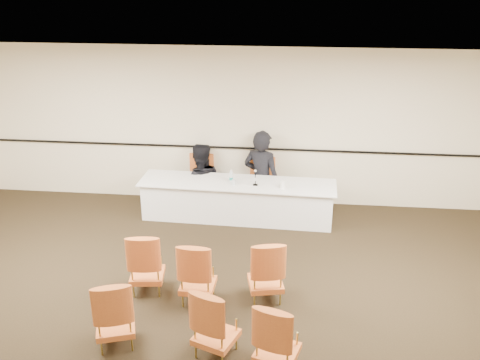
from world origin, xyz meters
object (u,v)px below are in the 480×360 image
aud_chair_front_left (146,261)px  aud_chair_front_mid (198,271)px  panelist_second (200,188)px  coffee_cup (283,185)px  panelist_main (261,180)px  water_bottle (231,176)px  aud_chair_back_left (114,311)px  panel_table (237,200)px  drinking_glass (234,182)px  panelist_second_chair (200,181)px  microphone (255,179)px  panelist_main_chair (261,184)px  aud_chair_back_right (278,336)px  aud_chair_back_mid (216,321)px  aud_chair_front_right (266,269)px

aud_chair_front_left → aud_chair_front_mid: bearing=-20.2°
panelist_second → coffee_cup: panelist_second is taller
aud_chair_front_left → panelist_main: bearing=57.3°
water_bottle → aud_chair_back_left: bearing=-105.3°
panel_table → drinking_glass: (-0.05, -0.12, 0.40)m
coffee_cup → aud_chair_front_left: aud_chair_front_left is taller
panelist_second_chair → coffee_cup: (1.61, -0.75, 0.30)m
panelist_second → water_bottle: panelist_second is taller
water_bottle → aud_chair_back_left: aud_chair_back_left is taller
water_bottle → drinking_glass: bearing=-65.8°
microphone → water_bottle: bearing=160.0°
panelist_main_chair → coffee_cup: size_ratio=7.01×
panel_table → panelist_second_chair: (-0.79, 0.56, 0.12)m
panel_table → aud_chair_back_left: bearing=-105.0°
aud_chair_back_right → microphone: bearing=115.3°
coffee_cup → aud_chair_front_mid: bearing=-113.9°
panelist_main_chair → panelist_second: 1.20m
drinking_glass → aud_chair_front_left: 2.54m
panelist_second → aud_chair_back_mid: bearing=88.2°
microphone → aud_chair_front_mid: microphone is taller
panelist_main_chair → aud_chair_front_left: (-1.43, -2.97, 0.00)m
panelist_second_chair → aud_chair_back_mid: 4.35m
panelist_second → aud_chair_front_right: size_ratio=1.89×
panelist_second_chair → aud_chair_back_left: (-0.32, -4.19, 0.00)m
panelist_second_chair → aud_chair_front_right: size_ratio=1.00×
panel_table → water_bottle: 0.48m
water_bottle → coffee_cup: bearing=-12.3°
panel_table → panelist_main_chair: (0.40, 0.52, 0.12)m
aud_chair_back_mid → aud_chair_back_right: bearing=6.3°
panel_table → aud_chair_back_mid: size_ratio=3.72×
panelist_main → aud_chair_front_mid: bearing=98.9°
water_bottle → drinking_glass: 0.16m
aud_chair_front_left → aud_chair_back_left: same height
panelist_second_chair → aud_chair_front_mid: (0.53, -3.19, 0.00)m
aud_chair_back_left → panel_table: bearing=55.1°
panelist_second → aud_chair_back_left: bearing=71.4°
panelist_main_chair → aud_chair_back_right: 4.43m
aud_chair_front_right → water_bottle: bearing=94.9°
panelist_second → water_bottle: (0.68, -0.55, 0.50)m
panel_table → aud_chair_front_mid: aud_chair_front_mid is taller
panelist_main → panelist_second_chair: (-1.19, 0.04, -0.07)m
panelist_second_chair → aud_chair_front_right: 3.37m
panel_table → aud_chair_front_right: aud_chair_front_right is taller
drinking_glass → aud_chair_back_left: bearing=-106.8°
panelist_main → aud_chair_front_mid: (-0.66, -3.15, -0.07)m
aud_chair_front_mid → aud_chair_front_right: same height
aud_chair_back_left → aud_chair_back_mid: (1.26, -0.06, 0.00)m
aud_chair_front_left → aud_chair_front_right: (1.69, -0.03, 0.00)m
coffee_cup → aud_chair_back_right: size_ratio=0.14×
aud_chair_back_mid → panelist_main_chair: bearing=107.6°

